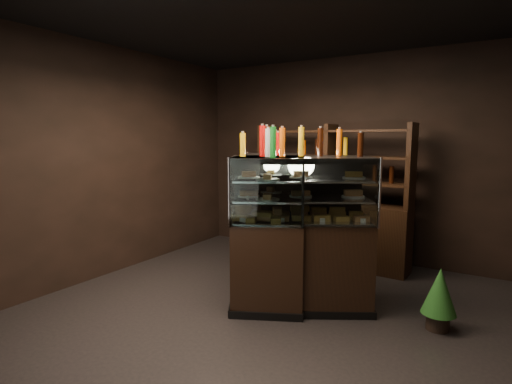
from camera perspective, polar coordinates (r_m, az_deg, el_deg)
ground at (r=4.25m, az=1.93°, el=-17.44°), size 5.00×5.00×0.00m
room_shell at (r=3.85m, az=2.06°, el=9.72°), size 5.02×5.02×3.01m
display_case at (r=4.53m, az=4.11°, el=-8.58°), size 1.92×1.67×1.62m
food_display at (r=4.39m, az=4.12°, el=-0.41°), size 1.45×1.30×0.49m
bottles_top at (r=4.35m, az=4.28°, el=7.04°), size 1.28×1.16×0.30m
potted_conifer at (r=4.22m, az=24.76°, el=-12.61°), size 0.32×0.32×0.68m
back_shelving at (r=5.90m, az=10.41°, el=-4.09°), size 2.28×0.52×2.00m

